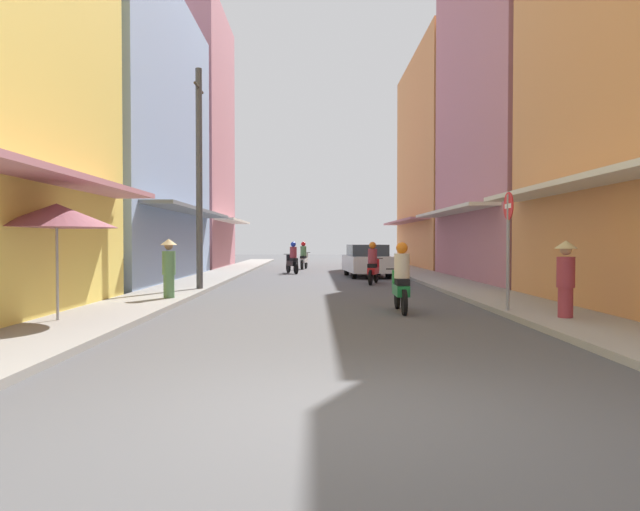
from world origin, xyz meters
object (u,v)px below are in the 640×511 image
at_px(utility_pole, 199,178).
at_px(street_sign_no_entry, 508,236).
at_px(motorbike_green, 401,281).
at_px(motorbike_black, 292,259).
at_px(parked_car, 367,260).
at_px(vendor_umbrella, 57,216).
at_px(motorbike_white, 304,257).
at_px(pedestrian_crossing, 566,277).
at_px(pedestrian_midway, 169,267).
at_px(motorbike_red, 373,265).

distance_m(utility_pole, street_sign_no_entry, 9.88).
bearing_deg(motorbike_green, motorbike_black, 100.82).
height_order(parked_car, vendor_umbrella, vendor_umbrella).
bearing_deg(vendor_umbrella, motorbike_black, 78.42).
xyz_separation_m(motorbike_white, pedestrian_crossing, (5.46, -22.19, 0.21)).
bearing_deg(vendor_umbrella, street_sign_no_entry, 9.30).
height_order(motorbike_black, pedestrian_midway, pedestrian_midway).
bearing_deg(motorbike_black, motorbike_red, -65.73).
height_order(motorbike_black, pedestrian_crossing, pedestrian_crossing).
bearing_deg(motorbike_green, pedestrian_crossing, -32.82).
relative_size(motorbike_black, vendor_umbrella, 0.75).
bearing_deg(vendor_umbrella, pedestrian_midway, 76.56).
bearing_deg(utility_pole, motorbike_red, 30.81).
relative_size(motorbike_red, vendor_umbrella, 0.77).
distance_m(pedestrian_crossing, utility_pole, 11.34).
distance_m(motorbike_white, street_sign_no_entry, 21.54).
height_order(pedestrian_midway, utility_pole, utility_pole).
xyz_separation_m(motorbike_green, pedestrian_midway, (-5.74, 2.13, 0.23)).
bearing_deg(pedestrian_midway, utility_pole, 86.27).
xyz_separation_m(motorbike_red, pedestrian_midway, (-5.99, -6.52, 0.23)).
relative_size(motorbike_white, pedestrian_midway, 1.08).
bearing_deg(motorbike_white, utility_pole, -101.20).
bearing_deg(motorbike_red, motorbike_black, 114.27).
xyz_separation_m(motorbike_white, street_sign_no_entry, (4.74, -20.99, 1.01)).
relative_size(motorbike_red, parked_car, 0.42).
bearing_deg(parked_car, pedestrian_midway, -119.32).
bearing_deg(pedestrian_midway, motorbike_white, 80.04).
relative_size(pedestrian_midway, vendor_umbrella, 0.72).
xyz_separation_m(pedestrian_crossing, utility_pole, (-8.46, 7.07, 2.65)).
xyz_separation_m(vendor_umbrella, utility_pole, (1.22, 7.34, 1.49)).
height_order(motorbike_black, utility_pole, utility_pole).
distance_m(motorbike_white, parked_car, 7.81).
xyz_separation_m(motorbike_black, parked_car, (3.45, -2.90, 0.04)).
distance_m(motorbike_white, motorbike_green, 20.47).
bearing_deg(vendor_umbrella, motorbike_red, 56.98).
bearing_deg(utility_pole, motorbike_green, -43.14).
distance_m(pedestrian_midway, street_sign_no_entry, 8.45).
relative_size(motorbike_green, vendor_umbrella, 0.79).
xyz_separation_m(motorbike_black, pedestrian_midway, (-2.69, -13.84, 0.23)).
distance_m(vendor_umbrella, utility_pole, 7.59).
distance_m(parked_car, pedestrian_midway, 12.55).
height_order(motorbike_black, motorbike_green, same).
bearing_deg(pedestrian_midway, vendor_umbrella, -103.44).
xyz_separation_m(motorbike_black, vendor_umbrella, (-3.71, -18.12, 1.37)).
relative_size(motorbike_white, street_sign_no_entry, 0.68).
relative_size(parked_car, pedestrian_midway, 2.54).
bearing_deg(pedestrian_crossing, motorbike_green, 147.18).
relative_size(motorbike_white, vendor_umbrella, 0.78).
xyz_separation_m(motorbike_red, street_sign_no_entry, (1.94, -9.33, 1.01)).
height_order(motorbike_green, vendor_umbrella, vendor_umbrella).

